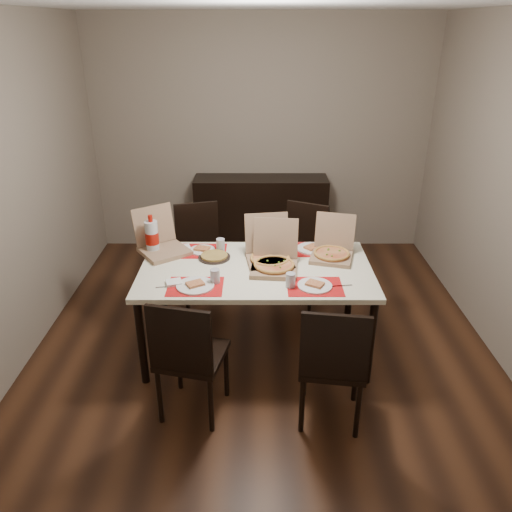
# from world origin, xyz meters

# --- Properties ---
(ground) EXTENTS (3.80, 4.00, 0.02)m
(ground) POSITION_xyz_m (0.00, 0.00, -0.01)
(ground) COLOR #3F2313
(ground) RESTS_ON ground
(room_walls) EXTENTS (3.84, 4.02, 2.62)m
(room_walls) POSITION_xyz_m (0.00, 0.43, 1.73)
(room_walls) COLOR gray
(room_walls) RESTS_ON ground
(sideboard) EXTENTS (1.50, 0.40, 0.90)m
(sideboard) POSITION_xyz_m (0.00, 1.78, 0.45)
(sideboard) COLOR black
(sideboard) RESTS_ON ground
(dining_table) EXTENTS (1.80, 1.00, 0.75)m
(dining_table) POSITION_xyz_m (-0.05, -0.18, 0.68)
(dining_table) COLOR #F0EAC9
(dining_table) RESTS_ON ground
(chair_near_left) EXTENTS (0.50, 0.50, 0.93)m
(chair_near_left) POSITION_xyz_m (-0.50, -0.98, 0.51)
(chair_near_left) COLOR black
(chair_near_left) RESTS_ON ground
(chair_near_right) EXTENTS (0.47, 0.47, 0.93)m
(chair_near_right) POSITION_xyz_m (0.44, -1.04, 0.51)
(chair_near_right) COLOR black
(chair_near_right) RESTS_ON ground
(chair_far_left) EXTENTS (0.52, 0.52, 0.93)m
(chair_far_left) POSITION_xyz_m (-0.60, 0.73, 0.51)
(chair_far_left) COLOR black
(chair_far_left) RESTS_ON ground
(chair_far_right) EXTENTS (0.56, 0.56, 0.93)m
(chair_far_right) POSITION_xyz_m (0.39, 0.72, 0.51)
(chair_far_right) COLOR black
(chair_far_right) RESTS_ON ground
(setting_near_left) EXTENTS (0.49, 0.30, 0.11)m
(setting_near_left) POSITION_xyz_m (-0.48, -0.47, 0.77)
(setting_near_left) COLOR red
(setting_near_left) RESTS_ON dining_table
(setting_near_right) EXTENTS (0.49, 0.30, 0.11)m
(setting_near_right) POSITION_xyz_m (0.32, -0.49, 0.77)
(setting_near_right) COLOR red
(setting_near_right) RESTS_ON dining_table
(setting_far_left) EXTENTS (0.46, 0.30, 0.11)m
(setting_far_left) POSITION_xyz_m (-0.48, 0.13, 0.77)
(setting_far_left) COLOR red
(setting_far_left) RESTS_ON dining_table
(setting_far_right) EXTENTS (0.48, 0.30, 0.11)m
(setting_far_right) POSITION_xyz_m (0.36, 0.13, 0.77)
(setting_far_right) COLOR red
(setting_far_right) RESTS_ON dining_table
(napkin_loose) EXTENTS (0.13, 0.14, 0.02)m
(napkin_loose) POSITION_xyz_m (0.07, -0.15, 0.76)
(napkin_loose) COLOR white
(napkin_loose) RESTS_ON dining_table
(pizza_box_center) EXTENTS (0.38, 0.42, 0.35)m
(pizza_box_center) POSITION_xyz_m (0.09, -0.19, 0.81)
(pizza_box_center) COLOR #8E6D52
(pizza_box_center) RESTS_ON dining_table
(pizza_box_right) EXTENTS (0.40, 0.43, 0.32)m
(pizza_box_right) POSITION_xyz_m (0.56, 0.02, 0.80)
(pizza_box_right) COLOR #8E6D52
(pizza_box_right) RESTS_ON dining_table
(pizza_box_left) EXTENTS (0.51, 0.52, 0.35)m
(pizza_box_left) POSITION_xyz_m (-0.83, 0.12, 0.81)
(pizza_box_left) COLOR #8E6D52
(pizza_box_left) RESTS_ON dining_table
(pizza_box_extra) EXTENTS (0.40, 0.44, 0.35)m
(pizza_box_extra) POSITION_xyz_m (0.05, -0.08, 0.81)
(pizza_box_extra) COLOR #8E6D52
(pizza_box_extra) RESTS_ON dining_table
(faina_plate) EXTENTS (0.26, 0.26, 0.03)m
(faina_plate) POSITION_xyz_m (-0.39, -0.00, 0.76)
(faina_plate) COLOR black
(faina_plate) RESTS_ON dining_table
(dip_bowl) EXTENTS (0.14, 0.14, 0.03)m
(dip_bowl) POSITION_xyz_m (0.11, 0.04, 0.76)
(dip_bowl) COLOR white
(dip_bowl) RESTS_ON dining_table
(soda_bottle) EXTENTS (0.11, 0.11, 0.33)m
(soda_bottle) POSITION_xyz_m (-0.91, 0.10, 0.89)
(soda_bottle) COLOR silver
(soda_bottle) RESTS_ON dining_table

